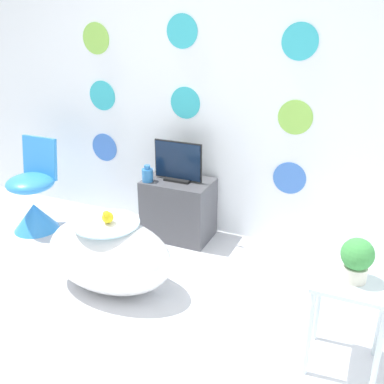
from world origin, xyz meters
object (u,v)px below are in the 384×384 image
(bathtub, at_px, (109,254))
(vase, at_px, (147,175))
(tv, at_px, (178,163))
(potted_plant_left, at_px, (357,258))
(chair, at_px, (34,200))

(bathtub, xyz_separation_m, vase, (-0.11, 0.78, 0.31))
(tv, height_order, potted_plant_left, tv)
(tv, distance_m, vase, 0.27)
(tv, bearing_deg, potted_plant_left, -34.19)
(bathtub, xyz_separation_m, potted_plant_left, (1.60, -0.11, 0.42))
(tv, relative_size, potted_plant_left, 1.78)
(potted_plant_left, bearing_deg, vase, 152.54)
(bathtub, bearing_deg, chair, 155.74)
(chair, relative_size, vase, 5.82)
(tv, bearing_deg, chair, -162.31)
(bathtub, bearing_deg, potted_plant_left, -3.99)
(chair, relative_size, potted_plant_left, 3.45)
(vase, bearing_deg, potted_plant_left, -27.46)
(vase, height_order, potted_plant_left, potted_plant_left)
(chair, distance_m, potted_plant_left, 2.82)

